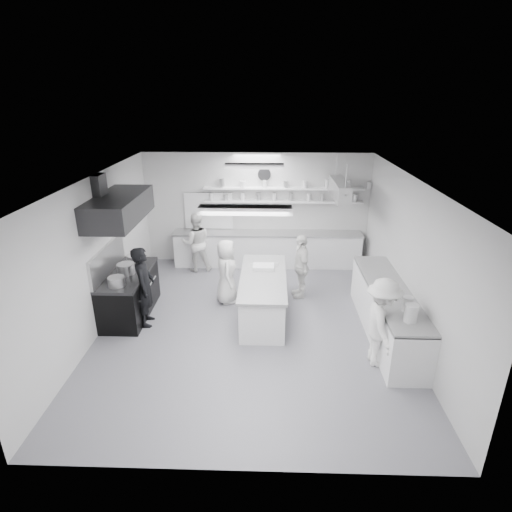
{
  "coord_description": "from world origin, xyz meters",
  "views": [
    {
      "loc": [
        0.33,
        -7.35,
        4.47
      ],
      "look_at": [
        0.07,
        0.6,
        1.29
      ],
      "focal_mm": 29.07,
      "sensor_mm": 36.0,
      "label": 1
    }
  ],
  "objects_px": {
    "right_counter": "(387,312)",
    "cook_stove": "(144,287)",
    "stove": "(130,295)",
    "prep_island": "(263,297)",
    "cook_back": "(196,242)",
    "back_counter": "(267,249)"
  },
  "relations": [
    {
      "from": "prep_island",
      "to": "cook_stove",
      "type": "bearing_deg",
      "value": -169.93
    },
    {
      "from": "stove",
      "to": "prep_island",
      "type": "height_order",
      "value": "stove"
    },
    {
      "from": "right_counter",
      "to": "prep_island",
      "type": "distance_m",
      "value": 2.5
    },
    {
      "from": "right_counter",
      "to": "cook_stove",
      "type": "xyz_separation_m",
      "value": [
        -4.79,
        0.23,
        0.36
      ]
    },
    {
      "from": "back_counter",
      "to": "cook_stove",
      "type": "bearing_deg",
      "value": -127.64
    },
    {
      "from": "back_counter",
      "to": "cook_back",
      "type": "height_order",
      "value": "cook_back"
    },
    {
      "from": "back_counter",
      "to": "cook_stove",
      "type": "height_order",
      "value": "cook_stove"
    },
    {
      "from": "stove",
      "to": "right_counter",
      "type": "relative_size",
      "value": 0.55
    },
    {
      "from": "stove",
      "to": "back_counter",
      "type": "bearing_deg",
      "value": 43.99
    },
    {
      "from": "back_counter",
      "to": "right_counter",
      "type": "distance_m",
      "value": 4.13
    },
    {
      "from": "cook_stove",
      "to": "cook_back",
      "type": "height_order",
      "value": "cook_stove"
    },
    {
      "from": "cook_stove",
      "to": "cook_back",
      "type": "relative_size",
      "value": 1.07
    },
    {
      "from": "stove",
      "to": "back_counter",
      "type": "height_order",
      "value": "back_counter"
    },
    {
      "from": "right_counter",
      "to": "stove",
      "type": "bearing_deg",
      "value": 173.48
    },
    {
      "from": "stove",
      "to": "cook_stove",
      "type": "xyz_separation_m",
      "value": [
        0.46,
        -0.37,
        0.38
      ]
    },
    {
      "from": "prep_island",
      "to": "cook_back",
      "type": "height_order",
      "value": "cook_back"
    },
    {
      "from": "prep_island",
      "to": "cook_back",
      "type": "relative_size",
      "value": 1.48
    },
    {
      "from": "back_counter",
      "to": "prep_island",
      "type": "height_order",
      "value": "back_counter"
    },
    {
      "from": "cook_back",
      "to": "prep_island",
      "type": "bearing_deg",
      "value": 113.83
    },
    {
      "from": "cook_stove",
      "to": "cook_back",
      "type": "distance_m",
      "value": 2.81
    },
    {
      "from": "prep_island",
      "to": "cook_stove",
      "type": "relative_size",
      "value": 1.39
    },
    {
      "from": "cook_stove",
      "to": "right_counter",
      "type": "bearing_deg",
      "value": -100.54
    }
  ]
}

